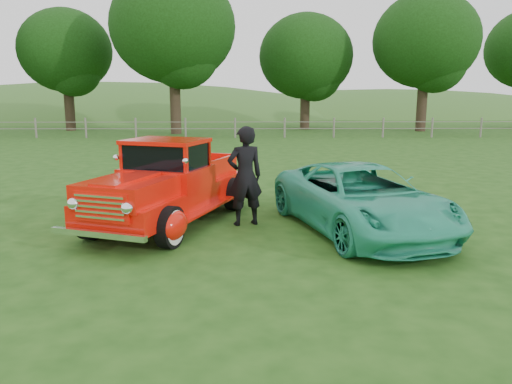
{
  "coord_description": "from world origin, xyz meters",
  "views": [
    {
      "loc": [
        0.81,
        -8.35,
        2.72
      ],
      "look_at": [
        0.95,
        1.2,
        0.8
      ],
      "focal_mm": 35.0,
      "sensor_mm": 36.0,
      "label": 1
    }
  ],
  "objects_px": {
    "teal_sedan": "(361,199)",
    "tree_near_east": "(306,57)",
    "tree_near_west": "(173,27)",
    "red_pickup": "(169,186)",
    "man": "(245,176)",
    "tree_mid_west": "(65,51)",
    "tree_mid_east": "(426,41)"
  },
  "relations": [
    {
      "from": "tree_mid_west",
      "to": "man",
      "type": "height_order",
      "value": "tree_mid_west"
    },
    {
      "from": "tree_mid_west",
      "to": "tree_near_east",
      "type": "distance_m",
      "value": 17.03
    },
    {
      "from": "tree_near_west",
      "to": "red_pickup",
      "type": "xyz_separation_m",
      "value": [
        3.14,
        -23.12,
        -6.0
      ]
    },
    {
      "from": "tree_mid_east",
      "to": "teal_sedan",
      "type": "bearing_deg",
      "value": -111.15
    },
    {
      "from": "tree_near_west",
      "to": "tree_near_east",
      "type": "bearing_deg",
      "value": 23.96
    },
    {
      "from": "tree_near_west",
      "to": "teal_sedan",
      "type": "xyz_separation_m",
      "value": [
        7.02,
        -23.81,
        -6.14
      ]
    },
    {
      "from": "tree_mid_west",
      "to": "teal_sedan",
      "type": "relative_size",
      "value": 1.78
    },
    {
      "from": "tree_near_east",
      "to": "tree_mid_east",
      "type": "bearing_deg",
      "value": -14.04
    },
    {
      "from": "tree_near_east",
      "to": "tree_mid_east",
      "type": "xyz_separation_m",
      "value": [
        8.0,
        -2.0,
        0.93
      ]
    },
    {
      "from": "tree_mid_west",
      "to": "tree_mid_east",
      "type": "distance_m",
      "value": 25.03
    },
    {
      "from": "man",
      "to": "tree_mid_east",
      "type": "bearing_deg",
      "value": -134.6
    },
    {
      "from": "tree_mid_west",
      "to": "red_pickup",
      "type": "distance_m",
      "value": 28.8
    },
    {
      "from": "tree_near_west",
      "to": "tree_near_east",
      "type": "distance_m",
      "value": 9.97
    },
    {
      "from": "tree_near_east",
      "to": "man",
      "type": "relative_size",
      "value": 4.06
    },
    {
      "from": "tree_near_east",
      "to": "man",
      "type": "bearing_deg",
      "value": -98.9
    },
    {
      "from": "tree_near_west",
      "to": "tree_mid_east",
      "type": "xyz_separation_m",
      "value": [
        17.0,
        2.0,
        -0.62
      ]
    },
    {
      "from": "tree_near_west",
      "to": "man",
      "type": "xyz_separation_m",
      "value": [
        4.73,
        -23.25,
        -5.77
      ]
    },
    {
      "from": "tree_near_west",
      "to": "man",
      "type": "bearing_deg",
      "value": -78.5
    },
    {
      "from": "tree_mid_east",
      "to": "teal_sedan",
      "type": "xyz_separation_m",
      "value": [
        -9.98,
        -25.81,
        -5.51
      ]
    },
    {
      "from": "tree_near_east",
      "to": "red_pickup",
      "type": "relative_size",
      "value": 1.58
    },
    {
      "from": "tree_near_west",
      "to": "tree_mid_east",
      "type": "relative_size",
      "value": 1.1
    },
    {
      "from": "man",
      "to": "tree_near_west",
      "type": "bearing_deg",
      "value": -97.18
    },
    {
      "from": "tree_mid_west",
      "to": "red_pickup",
      "type": "height_order",
      "value": "tree_mid_west"
    },
    {
      "from": "teal_sedan",
      "to": "tree_near_west",
      "type": "bearing_deg",
      "value": 90.56
    },
    {
      "from": "teal_sedan",
      "to": "tree_near_east",
      "type": "bearing_deg",
      "value": 70.06
    },
    {
      "from": "tree_near_east",
      "to": "man",
      "type": "height_order",
      "value": "tree_near_east"
    },
    {
      "from": "tree_near_east",
      "to": "tree_mid_east",
      "type": "distance_m",
      "value": 8.3
    },
    {
      "from": "red_pickup",
      "to": "man",
      "type": "xyz_separation_m",
      "value": [
        1.59,
        -0.13,
        0.23
      ]
    },
    {
      "from": "red_pickup",
      "to": "tree_mid_east",
      "type": "bearing_deg",
      "value": 80.94
    },
    {
      "from": "tree_near_west",
      "to": "man",
      "type": "relative_size",
      "value": 5.08
    },
    {
      "from": "tree_mid_west",
      "to": "tree_near_west",
      "type": "distance_m",
      "value": 8.63
    },
    {
      "from": "man",
      "to": "red_pickup",
      "type": "bearing_deg",
      "value": -23.2
    }
  ]
}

